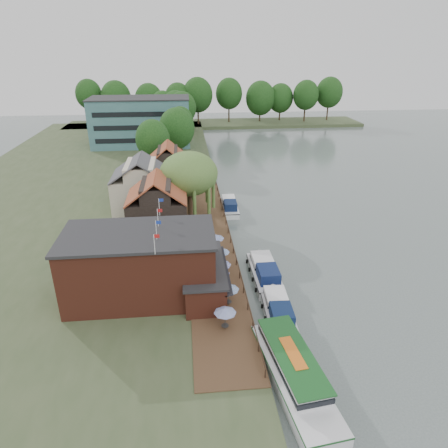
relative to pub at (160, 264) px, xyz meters
name	(u,v)px	position (x,y,z in m)	size (l,w,h in m)	color
ground	(287,289)	(14.00, 1.00, -4.65)	(260.00, 260.00, 0.00)	#4E5A58
land_bank	(84,191)	(-16.00, 36.00, -4.15)	(50.00, 140.00, 1.00)	#384728
quay_deck	(211,244)	(6.00, 11.00, -3.60)	(6.00, 50.00, 0.10)	#47301E
quay_rail	(230,238)	(8.70, 11.50, -3.15)	(0.20, 49.00, 1.00)	black
pub	(160,264)	(0.00, 0.00, 0.00)	(20.00, 11.00, 7.30)	maroon
hotel_block	(141,122)	(-8.00, 71.00, 2.50)	(25.40, 12.40, 12.30)	#38666B
cottage_a	(157,206)	(-1.00, 15.00, 0.60)	(8.60, 7.60, 8.50)	black
cottage_b	(142,184)	(-4.00, 25.00, 0.60)	(9.60, 8.60, 8.50)	beige
cottage_c	(168,167)	(0.00, 34.00, 0.60)	(7.60, 7.60, 8.50)	black
willow	(189,186)	(3.50, 20.00, 1.56)	(8.60, 8.60, 10.43)	#476B2D
umbrella_0	(225,318)	(6.12, -6.67, -2.36)	(2.12, 2.12, 2.38)	navy
umbrella_1	(228,295)	(6.84, -2.91, -2.36)	(2.20, 2.20, 2.38)	navy
umbrella_2	(220,279)	(6.25, 0.20, -2.36)	(2.17, 2.17, 2.38)	navy
umbrella_3	(221,270)	(6.55, 2.07, -2.36)	(2.32, 2.32, 2.38)	navy
umbrella_4	(221,257)	(6.87, 5.05, -2.36)	(2.03, 2.03, 2.38)	#1C469B
umbrella_5	(215,243)	(6.41, 8.82, -2.36)	(2.38, 2.38, 2.38)	#1B3898
cruiser_0	(278,308)	(11.80, -4.05, -3.51)	(3.07, 9.50, 2.29)	silver
cruiser_1	(265,270)	(11.85, 3.30, -3.40)	(3.32, 10.28, 2.51)	silver
cruiser_2	(229,204)	(10.12, 25.06, -3.53)	(3.02, 9.34, 2.24)	white
tour_boat	(295,371)	(11.13, -12.88, -3.23)	(3.67, 12.98, 2.83)	silver
swan	(275,382)	(9.64, -12.65, -4.43)	(0.44, 0.44, 0.44)	white
bank_tree_0	(153,148)	(-3.14, 43.09, 2.00)	(6.77, 6.77, 11.31)	#143811
bank_tree_1	(177,136)	(1.54, 51.52, 2.51)	(7.73, 7.73, 12.33)	#143811
bank_tree_2	(181,131)	(2.35, 59.59, 2.08)	(6.10, 6.10, 11.46)	#143811
bank_tree_3	(183,114)	(2.90, 80.77, 2.69)	(7.88, 7.88, 12.68)	#143811
bank_tree_4	(176,111)	(1.00, 88.87, 2.43)	(8.69, 8.69, 12.16)	#143811
bank_tree_5	(163,109)	(-3.23, 95.51, 2.09)	(8.10, 8.10, 11.47)	#143811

